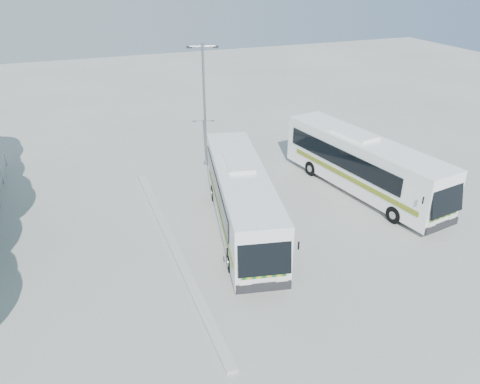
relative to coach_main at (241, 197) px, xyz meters
name	(u,v)px	position (x,y,z in m)	size (l,w,h in m)	color
ground	(235,258)	(-1.25, -2.38, -1.66)	(100.00, 100.00, 0.00)	#ABABA6
kerb_divider	(173,244)	(-3.55, -0.38, -1.59)	(0.40, 16.00, 0.15)	#B2B2AD
coach_main	(241,197)	(0.00, 0.00, 0.00)	(4.42, 11.16, 3.04)	silver
coach_adjacent	(363,164)	(7.72, 1.32, 0.03)	(4.00, 11.35, 3.09)	white
lamppost	(204,101)	(0.75, 8.15, 2.50)	(1.81, 0.69, 7.54)	gray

